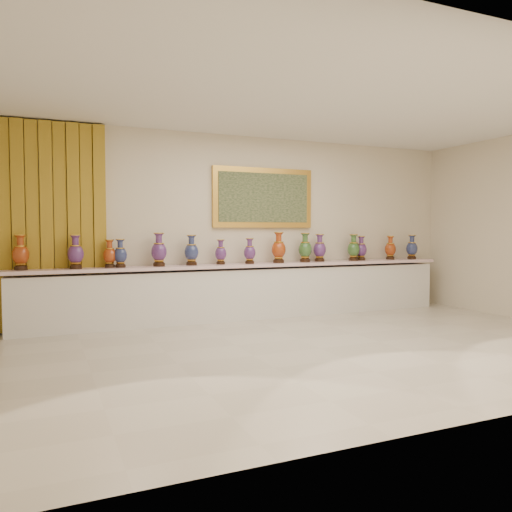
{
  "coord_description": "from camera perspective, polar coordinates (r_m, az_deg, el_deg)",
  "views": [
    {
      "loc": [
        -3.1,
        -5.23,
        1.45
      ],
      "look_at": [
        -0.12,
        1.7,
        1.05
      ],
      "focal_mm": 35.0,
      "sensor_mm": 36.0,
      "label": 1
    }
  ],
  "objects": [
    {
      "name": "vase_5",
      "position": [
        7.8,
        -7.38,
        0.5
      ],
      "size": [
        0.27,
        0.27,
        0.47
      ],
      "rotation": [
        0.0,
        0.0,
        0.28
      ],
      "color": "black",
      "rests_on": "counter"
    },
    {
      "name": "vase_3",
      "position": [
        7.55,
        -15.24,
        0.14
      ],
      "size": [
        0.22,
        0.22,
        0.42
      ],
      "rotation": [
        0.0,
        0.0,
        -0.13
      ],
      "color": "black",
      "rests_on": "counter"
    },
    {
      "name": "vase_14",
      "position": [
        9.83,
        17.39,
        0.85
      ],
      "size": [
        0.27,
        0.27,
        0.45
      ],
      "rotation": [
        0.0,
        0.0,
        -0.36
      ],
      "color": "black",
      "rests_on": "counter"
    },
    {
      "name": "vase_1",
      "position": [
        7.47,
        -19.92,
        0.27
      ],
      "size": [
        0.27,
        0.27,
        0.48
      ],
      "rotation": [
        0.0,
        0.0,
        0.26
      ],
      "color": "black",
      "rests_on": "counter"
    },
    {
      "name": "vase_13",
      "position": [
        9.59,
        15.1,
        0.79
      ],
      "size": [
        0.26,
        0.26,
        0.44
      ],
      "rotation": [
        0.0,
        0.0,
        -0.35
      ],
      "color": "black",
      "rests_on": "counter"
    },
    {
      "name": "vase_12",
      "position": [
        9.2,
        11.92,
        0.74
      ],
      "size": [
        0.22,
        0.22,
        0.44
      ],
      "rotation": [
        0.0,
        0.0,
        -0.08
      ],
      "color": "black",
      "rests_on": "counter"
    },
    {
      "name": "vase_6",
      "position": [
        7.97,
        -4.05,
        0.32
      ],
      "size": [
        0.22,
        0.22,
        0.4
      ],
      "rotation": [
        0.0,
        0.0,
        -0.2
      ],
      "color": "black",
      "rests_on": "counter"
    },
    {
      "name": "vase_7",
      "position": [
        8.08,
        -0.73,
        0.42
      ],
      "size": [
        0.23,
        0.23,
        0.41
      ],
      "rotation": [
        0.0,
        0.0,
        0.21
      ],
      "color": "black",
      "rests_on": "counter"
    },
    {
      "name": "vase_10",
      "position": [
        8.73,
        7.29,
        0.77
      ],
      "size": [
        0.26,
        0.26,
        0.48
      ],
      "rotation": [
        0.0,
        0.0,
        -0.21
      ],
      "color": "black",
      "rests_on": "counter"
    },
    {
      "name": "vase_8",
      "position": [
        8.3,
        2.61,
        0.8
      ],
      "size": [
        0.25,
        0.25,
        0.51
      ],
      "rotation": [
        0.0,
        0.0,
        -0.06
      ],
      "color": "black",
      "rests_on": "counter"
    },
    {
      "name": "vase_0",
      "position": [
        7.53,
        -25.31,
        0.19
      ],
      "size": [
        0.29,
        0.29,
        0.49
      ],
      "rotation": [
        0.0,
        0.0,
        0.4
      ],
      "color": "black",
      "rests_on": "counter"
    },
    {
      "name": "vase_4",
      "position": [
        7.65,
        -11.03,
        0.53
      ],
      "size": [
        0.28,
        0.28,
        0.51
      ],
      "rotation": [
        0.0,
        0.0,
        -0.2
      ],
      "color": "black",
      "rests_on": "counter"
    },
    {
      "name": "ground",
      "position": [
        6.25,
        7.32,
        -10.43
      ],
      "size": [
        8.0,
        8.0,
        0.0
      ],
      "primitive_type": "plane",
      "color": "beige",
      "rests_on": "ground"
    },
    {
      "name": "counter",
      "position": [
        8.18,
        -0.81,
        -4.11
      ],
      "size": [
        7.28,
        0.48,
        0.9
      ],
      "color": "white",
      "rests_on": "ground"
    },
    {
      "name": "room",
      "position": [
        7.7,
        -18.76,
        3.81
      ],
      "size": [
        8.0,
        8.0,
        8.0
      ],
      "color": "beige",
      "rests_on": "ground"
    },
    {
      "name": "vase_11",
      "position": [
        9.05,
        11.09,
        0.81
      ],
      "size": [
        0.25,
        0.25,
        0.47
      ],
      "rotation": [
        0.0,
        0.0,
        0.19
      ],
      "color": "black",
      "rests_on": "counter"
    },
    {
      "name": "vase_2",
      "position": [
        7.55,
        -16.38,
        0.11
      ],
      "size": [
        0.2,
        0.2,
        0.41
      ],
      "rotation": [
        0.0,
        0.0,
        0.04
      ],
      "color": "black",
      "rests_on": "counter"
    },
    {
      "name": "vase_9",
      "position": [
        8.54,
        5.63,
        0.8
      ],
      "size": [
        0.26,
        0.26,
        0.5
      ],
      "rotation": [
        0.0,
        0.0,
        0.14
      ],
      "color": "black",
      "rests_on": "counter"
    }
  ]
}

